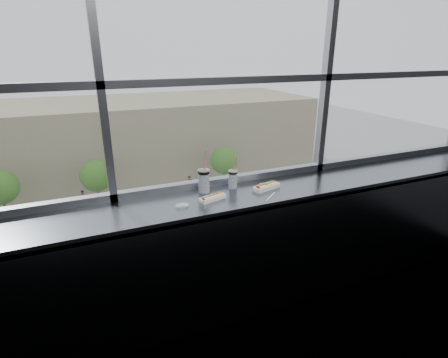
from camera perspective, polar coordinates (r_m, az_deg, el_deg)
name	(u,v)px	position (r m, az deg, el deg)	size (l,w,h in m)	color
wall_back_lower	(227,236)	(3.42, 0.52, -9.25)	(6.00, 6.00, 0.00)	black
window_glass	(227,41)	(2.99, 0.47, 21.55)	(6.00, 6.00, 0.00)	silver
window_mullions	(228,41)	(2.97, 0.63, 21.56)	(6.00, 0.08, 2.40)	gray
counter	(240,197)	(2.96, 2.67, -2.88)	(6.00, 0.55, 0.06)	slate
counter_fascia	(252,265)	(3.01, 4.66, -13.80)	(6.00, 0.04, 1.04)	slate
hotdog_tray_left	(213,197)	(2.81, -1.89, -3.03)	(0.24, 0.13, 0.06)	white
hotdog_tray_right	(267,186)	(3.05, 6.97, -1.18)	(0.27, 0.14, 0.06)	white
soda_cup_left	(204,180)	(2.94, -3.30, -0.12)	(0.10, 0.10, 0.38)	white
soda_cup_right	(233,178)	(3.03, 1.46, 0.10)	(0.08, 0.08, 0.30)	white
loose_straw	(271,197)	(2.89, 7.61, -2.89)	(0.01, 0.01, 0.20)	white
wrapper	(182,205)	(2.71, -6.85, -4.26)	(0.11, 0.08, 0.03)	silver
plaza_ground	(93,160)	(48.10, -20.66, 2.94)	(120.00, 120.00, 0.00)	gray
street_asphalt	(114,250)	(26.31, -17.51, -10.93)	(80.00, 10.00, 0.06)	black
far_sidewalk	(104,206)	(33.47, -19.05, -4.20)	(80.00, 6.00, 0.04)	gray
far_building	(91,139)	(41.78, -20.87, 6.14)	(50.00, 14.00, 8.00)	gray
car_far_c	(245,190)	(32.27, 3.46, -1.84)	(6.38, 2.66, 2.13)	silver
car_near_d	(218,246)	(23.59, -0.93, -10.94)	(5.77, 2.40, 1.92)	white
car_near_e	(306,225)	(26.58, 13.25, -7.37)	(6.58, 2.74, 2.19)	navy
pedestrian_b	(83,197)	(33.38, -22.10, -2.80)	(0.87, 0.65, 1.96)	#66605B
pedestrian_d	(190,182)	(34.64, -5.57, -0.52)	(0.86, 0.65, 1.94)	#66605B
tree_left	(0,187)	(33.00, -32.73, -1.16)	(2.83, 2.83, 4.43)	#47382B
tree_center	(96,176)	(32.41, -20.12, 0.46)	(2.79, 2.79, 4.35)	#47382B
tree_right	(224,161)	(34.93, -0.03, 3.02)	(2.73, 2.73, 4.27)	#47382B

